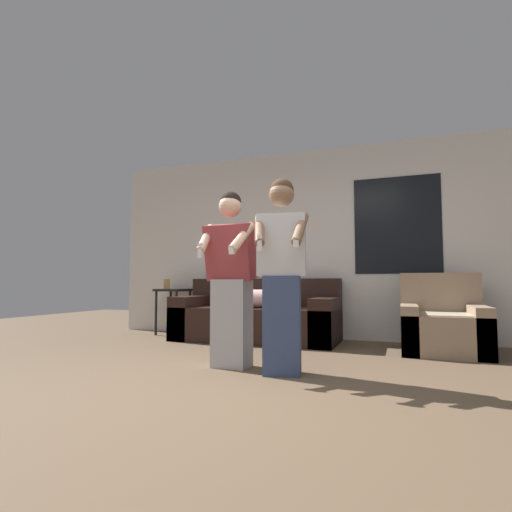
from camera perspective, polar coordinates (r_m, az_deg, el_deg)
name	(u,v)px	position (r m, az deg, el deg)	size (l,w,h in m)	color
ground_plane	(216,395)	(2.93, -5.69, -19.20)	(14.00, 14.00, 0.00)	brown
wall_back	(312,243)	(5.79, 8.02, 1.88)	(6.22, 0.07, 2.70)	silver
couch	(256,317)	(5.48, 0.07, -8.78)	(2.20, 0.92, 0.84)	black
armchair	(443,326)	(5.01, 25.12, -9.05)	(0.88, 0.91, 0.90)	#937A60
side_table	(173,297)	(6.28, -11.73, -5.71)	(0.43, 0.48, 0.84)	black
person_left	(231,278)	(3.73, -3.60, -3.18)	(0.51, 0.50, 1.64)	#B2B2B7
person_right	(282,273)	(3.45, 3.71, -2.42)	(0.48, 0.51, 1.69)	#384770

